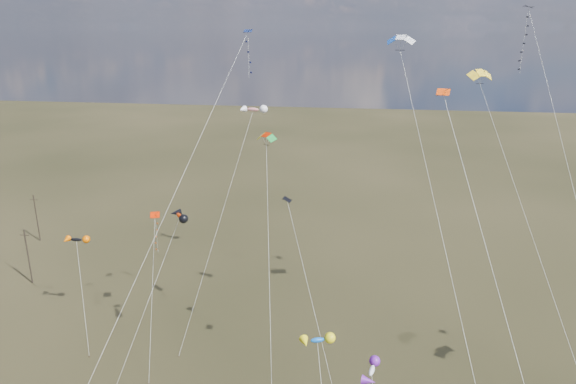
# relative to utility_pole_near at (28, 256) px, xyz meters

# --- Properties ---
(utility_pole_near) EXTENTS (1.40, 0.20, 8.00)m
(utility_pole_near) POSITION_rel_utility_pole_near_xyz_m (0.00, 0.00, 0.00)
(utility_pole_near) COLOR black
(utility_pole_near) RESTS_ON ground
(utility_pole_far) EXTENTS (1.40, 0.20, 8.00)m
(utility_pole_far) POSITION_rel_utility_pole_near_xyz_m (-8.00, 14.00, 0.00)
(utility_pole_far) COLOR black
(utility_pole_far) RESTS_ON ground
(diamond_black_high) EXTENTS (8.40, 21.64, 36.08)m
(diamond_black_high) POSITION_rel_utility_pole_near_xyz_m (60.12, -6.39, 26.85)
(diamond_black_high) COLOR black
(diamond_black_high) RESTS_ON ground
(diamond_navy_tall) EXTENTS (12.63, 22.90, 33.95)m
(diamond_navy_tall) POSITION_rel_utility_pole_near_xyz_m (33.54, -15.43, 24.87)
(diamond_navy_tall) COLOR #101D4A
(diamond_navy_tall) RESTS_ON ground
(diamond_black_mid) EXTENTS (7.18, 10.61, 18.74)m
(diamond_black_mid) POSITION_rel_utility_pole_near_xyz_m (39.94, -15.73, 9.24)
(diamond_black_mid) COLOR black
(diamond_black_mid) RESTS_ON ground
(diamond_red_low) EXTENTS (2.44, 9.53, 14.97)m
(diamond_red_low) POSITION_rel_utility_pole_near_xyz_m (23.06, -9.48, 8.06)
(diamond_red_low) COLOR red
(diamond_red_low) RESTS_ON ground
(diamond_orange_center) EXTENTS (9.27, 22.50, 30.16)m
(diamond_orange_center) POSITION_rel_utility_pole_near_xyz_m (52.92, -29.40, 16.29)
(diamond_orange_center) COLOR #ED3F07
(diamond_orange_center) RESTS_ON ground
(parafoil_yellow) EXTENTS (10.53, 24.25, 30.65)m
(parafoil_yellow) POSITION_rel_utility_pole_near_xyz_m (55.74, -6.83, 25.74)
(parafoil_yellow) COLOR yellow
(parafoil_yellow) RESTS_ON ground
(parafoil_blue_white) EXTENTS (9.56, 28.74, 33.86)m
(parafoil_blue_white) POSITION_rel_utility_pole_near_xyz_m (47.85, -11.03, 28.92)
(parafoil_blue_white) COLOR blue
(parafoil_blue_white) RESTS_ON ground
(parafoil_tricolor) EXTENTS (4.51, 16.76, 24.84)m
(parafoil_tricolor) POSITION_rel_utility_pole_near_xyz_m (35.76, -11.05, 20.05)
(parafoil_tricolor) COLOR yellow
(parafoil_tricolor) RESTS_ON ground
(novelty_black_orange) EXTENTS (5.36, 7.26, 11.26)m
(novelty_black_orange) POSITION_rel_utility_pole_near_xyz_m (12.67, -8.05, 6.63)
(novelty_black_orange) COLOR black
(novelty_black_orange) RESTS_ON ground
(novelty_orange_black) EXTENTS (6.42, 10.03, 17.11)m
(novelty_orange_black) POSITION_rel_utility_pole_near_xyz_m (27.53, -13.74, 12.46)
(novelty_orange_black) COLOR red
(novelty_orange_black) RESTS_ON ground
(novelty_white_purple) EXTENTS (2.29, 8.38, 12.55)m
(novelty_white_purple) POSITION_rel_utility_pole_near_xyz_m (46.22, -28.87, 8.00)
(novelty_white_purple) COLOR white
(novelty_white_purple) RESTS_ON ground
(novelty_redwhite_stripe) EXTENTS (6.34, 20.96, 24.58)m
(novelty_redwhite_stripe) POSITION_rel_utility_pole_near_xyz_m (30.59, 6.56, 19.80)
(novelty_redwhite_stripe) COLOR red
(novelty_redwhite_stripe) RESTS_ON ground
(novelty_blue_yellow) EXTENTS (3.76, 9.84, 12.73)m
(novelty_blue_yellow) POSITION_rel_utility_pole_near_xyz_m (42.30, -26.07, 8.11)
(novelty_blue_yellow) COLOR blue
(novelty_blue_yellow) RESTS_ON ground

